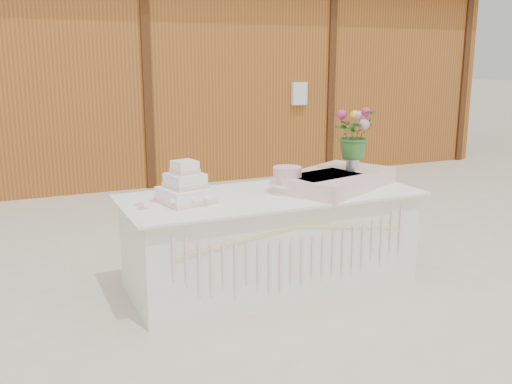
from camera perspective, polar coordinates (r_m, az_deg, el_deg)
ground at (r=4.81m, az=1.49°, el=-9.12°), size 80.00×80.00×0.00m
barn at (r=10.19m, az=-13.67°, el=11.93°), size 12.60×4.60×3.30m
cake_table at (r=4.68m, az=1.54°, el=-4.75°), size 2.40×1.00×0.77m
wedding_cake at (r=4.30m, az=-7.08°, el=0.35°), size 0.42×0.42×0.32m
pink_cake_stand at (r=4.60m, az=3.14°, el=1.39°), size 0.29×0.29×0.21m
satin_runner at (r=4.84m, az=7.98°, el=1.24°), size 1.20×1.02×0.13m
flower_vase at (r=4.89m, az=9.64°, el=3.01°), size 0.11×0.11×0.15m
bouquet at (r=4.85m, az=9.77°, el=6.28°), size 0.47×0.45×0.41m
loose_flowers at (r=4.32m, az=-10.73°, el=-1.08°), size 0.27×0.40×0.02m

